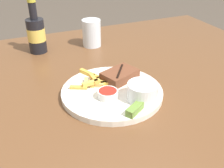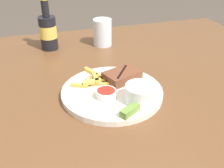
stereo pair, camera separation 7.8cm
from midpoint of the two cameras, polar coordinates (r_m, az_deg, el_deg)
name	(u,v)px [view 2 (the right image)]	position (r m, az deg, el deg)	size (l,w,h in m)	color
dining_table	(112,112)	(0.84, 2.68, -6.11)	(1.50, 1.24, 0.75)	brown
dinner_plate	(112,92)	(0.80, 2.81, -1.87)	(0.31, 0.31, 0.02)	silver
steak_portion	(122,76)	(0.84, 4.87, 1.71)	(0.13, 0.11, 0.03)	brown
fries_pile	(95,80)	(0.83, -0.97, 0.78)	(0.14, 0.13, 0.02)	#F4A63F
coleslaw_cup	(141,93)	(0.74, 9.29, -1.94)	(0.09, 0.09, 0.05)	white
dipping_sauce_cup	(106,93)	(0.75, 1.68, -2.13)	(0.06, 0.06, 0.02)	silver
pickle_spear	(130,111)	(0.69, 7.15, -5.88)	(0.06, 0.05, 0.02)	olive
fork_utensil	(85,89)	(0.80, -3.04, -1.08)	(0.13, 0.05, 0.00)	#B7B7BC
beer_bottle	(48,31)	(1.12, -11.80, 11.24)	(0.07, 0.07, 0.22)	black
drinking_glass	(103,32)	(1.14, -0.08, 11.13)	(0.08, 0.08, 0.11)	silver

